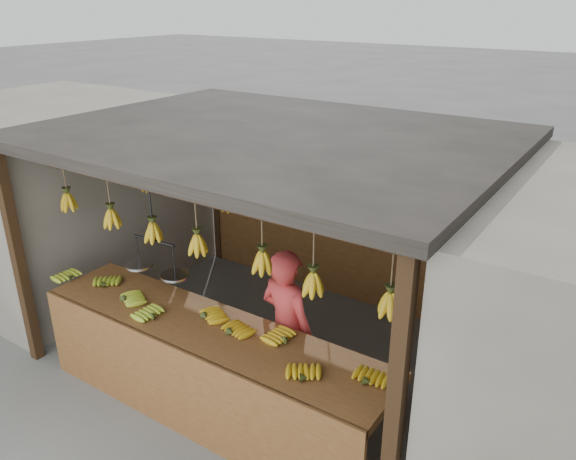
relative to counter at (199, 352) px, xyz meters
The scene contains 8 objects.
ground 1.42m from the counter, 94.44° to the left, with size 80.00×80.00×0.00m, color #5B5B57.
stall 2.01m from the counter, 93.50° to the left, with size 4.30×3.30×2.40m.
neighbor_left 3.92m from the counter, 161.61° to the left, with size 3.00×3.00×2.30m, color slate.
counter is the anchor object (origin of this frame).
hanging_bananas 1.53m from the counter, 94.75° to the left, with size 3.63×2.21×0.39m.
balance_scale 0.91m from the counter, 161.42° to the left, with size 0.69×0.28×0.80m.
vendor 0.81m from the counter, 53.37° to the left, with size 0.57×0.37×1.55m, color #BF3333.
bag_bundles 3.18m from the counter, 54.42° to the left, with size 0.08×0.26×1.17m.
Camera 1 is at (2.99, -4.17, 3.54)m, focal length 35.00 mm.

